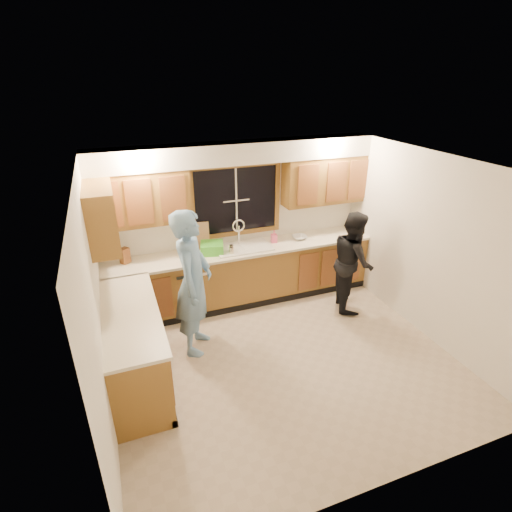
{
  "coord_description": "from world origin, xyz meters",
  "views": [
    {
      "loc": [
        -1.8,
        -3.73,
        3.42
      ],
      "look_at": [
        -0.14,
        0.65,
        1.22
      ],
      "focal_mm": 28.0,
      "sensor_mm": 36.0,
      "label": 1
    }
  ],
  "objects": [
    {
      "name": "bowl",
      "position": [
        0.98,
        1.62,
        0.95
      ],
      "size": [
        0.24,
        0.24,
        0.06
      ],
      "primitive_type": "imported",
      "rotation": [
        0.0,
        0.0,
        -0.02
      ],
      "color": "silver",
      "rests_on": "countertop_back"
    },
    {
      "name": "soffit",
      "position": [
        0.0,
        1.72,
        2.35
      ],
      "size": [
        4.2,
        0.35,
        0.3
      ],
      "primitive_type": "cube",
      "color": "silver",
      "rests_on": "wall_back"
    },
    {
      "name": "cutting_board",
      "position": [
        -0.63,
        1.82,
        1.13
      ],
      "size": [
        0.33,
        0.16,
        0.41
      ],
      "primitive_type": "cube",
      "rotation": [
        -0.21,
        0.0,
        -0.16
      ],
      "color": "tan",
      "rests_on": "countertop_back"
    },
    {
      "name": "woman",
      "position": [
        1.5,
        0.85,
        0.78
      ],
      "size": [
        0.82,
        0.92,
        1.56
      ],
      "primitive_type": "imported",
      "rotation": [
        0.0,
        0.0,
        1.22
      ],
      "color": "black",
      "rests_on": "floor"
    },
    {
      "name": "wall_back",
      "position": [
        0.0,
        1.9,
        1.25
      ],
      "size": [
        4.2,
        0.0,
        4.2
      ],
      "primitive_type": "plane",
      "rotation": [
        1.57,
        0.0,
        0.0
      ],
      "color": "white",
      "rests_on": "ground"
    },
    {
      "name": "countertop_back",
      "position": [
        0.0,
        1.58,
        0.9
      ],
      "size": [
        4.2,
        0.63,
        0.04
      ],
      "primitive_type": "cube",
      "color": "#F1E6CB",
      "rests_on": "base_cabinets_back"
    },
    {
      "name": "upper_cabinets_left",
      "position": [
        -1.43,
        1.73,
        1.83
      ],
      "size": [
        1.35,
        0.33,
        0.75
      ],
      "primitive_type": "cube",
      "color": "olive",
      "rests_on": "wall_back"
    },
    {
      "name": "man",
      "position": [
        -0.98,
        0.67,
        0.97
      ],
      "size": [
        0.72,
        0.84,
        1.95
      ],
      "primitive_type": "imported",
      "rotation": [
        0.0,
        0.0,
        1.14
      ],
      "color": "#6996C6",
      "rests_on": "floor"
    },
    {
      "name": "can_right",
      "position": [
        -0.24,
        1.42,
        0.98
      ],
      "size": [
        0.09,
        0.09,
        0.13
      ],
      "primitive_type": "cylinder",
      "rotation": [
        0.0,
        0.0,
        -0.41
      ],
      "color": "beige",
      "rests_on": "countertop_back"
    },
    {
      "name": "stove",
      "position": [
        -1.8,
        -0.22,
        0.45
      ],
      "size": [
        0.58,
        0.75,
        0.9
      ],
      "primitive_type": "cube",
      "color": "silver",
      "rests_on": "floor"
    },
    {
      "name": "wall_left",
      "position": [
        -2.1,
        0.0,
        1.25
      ],
      "size": [
        0.0,
        3.8,
        3.8
      ],
      "primitive_type": "plane",
      "rotation": [
        1.57,
        0.0,
        1.57
      ],
      "color": "white",
      "rests_on": "ground"
    },
    {
      "name": "countertop_left",
      "position": [
        -1.79,
        0.35,
        0.9
      ],
      "size": [
        0.63,
        1.9,
        0.04
      ],
      "primitive_type": "cube",
      "color": "#F1E6CB",
      "rests_on": "base_cabinets_left"
    },
    {
      "name": "knife_block",
      "position": [
        -1.73,
        1.71,
        1.03
      ],
      "size": [
        0.16,
        0.16,
        0.22
      ],
      "primitive_type": "cube",
      "rotation": [
        0.0,
        0.0,
        0.65
      ],
      "color": "brown",
      "rests_on": "countertop_back"
    },
    {
      "name": "can_left",
      "position": [
        -0.21,
        1.51,
        0.98
      ],
      "size": [
        0.08,
        0.08,
        0.12
      ],
      "primitive_type": "cylinder",
      "rotation": [
        0.0,
        0.0,
        0.24
      ],
      "color": "beige",
      "rests_on": "countertop_back"
    },
    {
      "name": "dishwasher",
      "position": [
        -0.85,
        1.59,
        0.41
      ],
      "size": [
        0.6,
        0.56,
        0.82
      ],
      "primitive_type": "cube",
      "color": "silver",
      "rests_on": "floor"
    },
    {
      "name": "base_cabinets_left",
      "position": [
        -1.8,
        0.35,
        0.44
      ],
      "size": [
        0.6,
        1.9,
        0.88
      ],
      "primitive_type": "cube",
      "color": "olive",
      "rests_on": "ground"
    },
    {
      "name": "sink",
      "position": [
        0.0,
        1.6,
        0.86
      ],
      "size": [
        0.86,
        0.52,
        0.57
      ],
      "color": "white",
      "rests_on": "countertop_back"
    },
    {
      "name": "wall_right",
      "position": [
        2.1,
        0.0,
        1.25
      ],
      "size": [
        0.0,
        3.8,
        3.8
      ],
      "primitive_type": "plane",
      "rotation": [
        1.57,
        0.0,
        -1.57
      ],
      "color": "white",
      "rests_on": "ground"
    },
    {
      "name": "upper_cabinets_return",
      "position": [
        -1.94,
        1.12,
        1.83
      ],
      "size": [
        0.33,
        0.9,
        0.75
      ],
      "primitive_type": "cube",
      "color": "olive",
      "rests_on": "wall_left"
    },
    {
      "name": "soap_bottle",
      "position": [
        0.54,
        1.64,
        1.02
      ],
      "size": [
        0.1,
        0.1,
        0.2
      ],
      "primitive_type": "imported",
      "rotation": [
        0.0,
        0.0,
        -0.13
      ],
      "color": "#E4567E",
      "rests_on": "countertop_back"
    },
    {
      "name": "base_cabinets_back",
      "position": [
        0.0,
        1.6,
        0.44
      ],
      "size": [
        4.2,
        0.6,
        0.88
      ],
      "primitive_type": "cube",
      "color": "olive",
      "rests_on": "ground"
    },
    {
      "name": "floor",
      "position": [
        0.0,
        0.0,
        0.0
      ],
      "size": [
        4.2,
        4.2,
        0.0
      ],
      "primitive_type": "plane",
      "color": "#BCA991",
      "rests_on": "ground"
    },
    {
      "name": "ceiling",
      "position": [
        0.0,
        0.0,
        2.5
      ],
      "size": [
        4.2,
        4.2,
        0.0
      ],
      "primitive_type": "plane",
      "rotation": [
        3.14,
        0.0,
        0.0
      ],
      "color": "white"
    },
    {
      "name": "dish_crate",
      "position": [
        -0.49,
        1.6,
        1.0
      ],
      "size": [
        0.4,
        0.39,
        0.16
      ],
      "primitive_type": "cube",
      "rotation": [
        0.0,
        0.0,
        -0.25
      ],
      "color": "green",
      "rests_on": "countertop_back"
    },
    {
      "name": "upper_cabinets_right",
      "position": [
        1.43,
        1.73,
        1.83
      ],
      "size": [
        1.35,
        0.33,
        0.75
      ],
      "primitive_type": "cube",
      "color": "olive",
      "rests_on": "wall_back"
    },
    {
      "name": "window_frame",
      "position": [
        0.0,
        1.89,
        1.6
      ],
      "size": [
        1.44,
        0.03,
        1.14
      ],
      "color": "black",
      "rests_on": "wall_back"
    }
  ]
}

